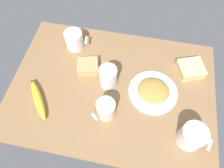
{
  "coord_description": "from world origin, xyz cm",
  "views": [
    {
      "loc": [
        8.18,
        -41.14,
        81.3
      ],
      "look_at": [
        0.0,
        0.0,
        5.0
      ],
      "focal_mm": 32.42,
      "sensor_mm": 36.0,
      "label": 1
    }
  ],
  "objects_px": {
    "banana": "(38,99)",
    "sandwich_side": "(191,69)",
    "sandwich_main": "(88,67)",
    "plate_of_food": "(153,91)",
    "coffee_mug_milky": "(192,136)",
    "coffee_mug_black": "(74,40)",
    "glass_of_milk": "(108,78)",
    "coffee_mug_spare": "(105,109)"
  },
  "relations": [
    {
      "from": "glass_of_milk",
      "to": "banana",
      "type": "height_order",
      "value": "glass_of_milk"
    },
    {
      "from": "glass_of_milk",
      "to": "sandwich_main",
      "type": "bearing_deg",
      "value": 153.29
    },
    {
      "from": "sandwich_main",
      "to": "coffee_mug_milky",
      "type": "bearing_deg",
      "value": -27.46
    },
    {
      "from": "sandwich_main",
      "to": "coffee_mug_spare",
      "type": "bearing_deg",
      "value": -57.93
    },
    {
      "from": "plate_of_food",
      "to": "coffee_mug_spare",
      "type": "height_order",
      "value": "coffee_mug_spare"
    },
    {
      "from": "coffee_mug_black",
      "to": "glass_of_milk",
      "type": "bearing_deg",
      "value": -40.97
    },
    {
      "from": "sandwich_side",
      "to": "glass_of_milk",
      "type": "xyz_separation_m",
      "value": [
        -0.35,
        -0.13,
        0.02
      ]
    },
    {
      "from": "sandwich_main",
      "to": "banana",
      "type": "height_order",
      "value": "sandwich_main"
    },
    {
      "from": "coffee_mug_milky",
      "to": "glass_of_milk",
      "type": "xyz_separation_m",
      "value": [
        -0.36,
        0.19,
        -0.0
      ]
    },
    {
      "from": "plate_of_food",
      "to": "coffee_mug_spare",
      "type": "xyz_separation_m",
      "value": [
        -0.18,
        -0.13,
        0.03
      ]
    },
    {
      "from": "coffee_mug_spare",
      "to": "sandwich_main",
      "type": "relative_size",
      "value": 0.85
    },
    {
      "from": "coffee_mug_milky",
      "to": "sandwich_side",
      "type": "distance_m",
      "value": 0.32
    },
    {
      "from": "coffee_mug_spare",
      "to": "sandwich_side",
      "type": "distance_m",
      "value": 0.44
    },
    {
      "from": "sandwich_side",
      "to": "glass_of_milk",
      "type": "bearing_deg",
      "value": -159.48
    },
    {
      "from": "sandwich_main",
      "to": "glass_of_milk",
      "type": "bearing_deg",
      "value": -26.71
    },
    {
      "from": "plate_of_food",
      "to": "sandwich_main",
      "type": "xyz_separation_m",
      "value": [
        -0.31,
        0.06,
        0.01
      ]
    },
    {
      "from": "plate_of_food",
      "to": "banana",
      "type": "distance_m",
      "value": 0.49
    },
    {
      "from": "coffee_mug_black",
      "to": "coffee_mug_milky",
      "type": "bearing_deg",
      "value": -33.0
    },
    {
      "from": "coffee_mug_black",
      "to": "coffee_mug_milky",
      "type": "xyz_separation_m",
      "value": [
        0.56,
        -0.36,
        0.0
      ]
    },
    {
      "from": "coffee_mug_milky",
      "to": "banana",
      "type": "xyz_separation_m",
      "value": [
        -0.63,
        0.04,
        -0.03
      ]
    },
    {
      "from": "sandwich_side",
      "to": "sandwich_main",
      "type": "bearing_deg",
      "value": -170.18
    },
    {
      "from": "coffee_mug_black",
      "to": "coffee_mug_spare",
      "type": "xyz_separation_m",
      "value": [
        0.22,
        -0.32,
        0.0
      ]
    },
    {
      "from": "plate_of_food",
      "to": "sandwich_main",
      "type": "distance_m",
      "value": 0.31
    },
    {
      "from": "plate_of_food",
      "to": "glass_of_milk",
      "type": "height_order",
      "value": "glass_of_milk"
    },
    {
      "from": "coffee_mug_spare",
      "to": "sandwich_main",
      "type": "xyz_separation_m",
      "value": [
        -0.12,
        0.2,
        -0.02
      ]
    },
    {
      "from": "plate_of_food",
      "to": "coffee_mug_milky",
      "type": "bearing_deg",
      "value": -48.72
    },
    {
      "from": "sandwich_side",
      "to": "glass_of_milk",
      "type": "height_order",
      "value": "glass_of_milk"
    },
    {
      "from": "coffee_mug_spare",
      "to": "glass_of_milk",
      "type": "bearing_deg",
      "value": 96.69
    },
    {
      "from": "coffee_mug_spare",
      "to": "glass_of_milk",
      "type": "distance_m",
      "value": 0.14
    },
    {
      "from": "coffee_mug_black",
      "to": "coffee_mug_spare",
      "type": "relative_size",
      "value": 1.15
    },
    {
      "from": "banana",
      "to": "coffee_mug_spare",
      "type": "bearing_deg",
      "value": 0.61
    },
    {
      "from": "plate_of_food",
      "to": "banana",
      "type": "bearing_deg",
      "value": -163.98
    },
    {
      "from": "banana",
      "to": "sandwich_side",
      "type": "bearing_deg",
      "value": 23.94
    },
    {
      "from": "sandwich_main",
      "to": "plate_of_food",
      "type": "bearing_deg",
      "value": -11.62
    },
    {
      "from": "glass_of_milk",
      "to": "coffee_mug_black",
      "type": "bearing_deg",
      "value": 139.03
    },
    {
      "from": "plate_of_food",
      "to": "sandwich_side",
      "type": "height_order",
      "value": "sandwich_side"
    },
    {
      "from": "coffee_mug_black",
      "to": "banana",
      "type": "relative_size",
      "value": 0.61
    },
    {
      "from": "coffee_mug_milky",
      "to": "banana",
      "type": "distance_m",
      "value": 0.63
    },
    {
      "from": "coffee_mug_black",
      "to": "coffee_mug_milky",
      "type": "distance_m",
      "value": 0.67
    },
    {
      "from": "coffee_mug_milky",
      "to": "sandwich_side",
      "type": "height_order",
      "value": "coffee_mug_milky"
    },
    {
      "from": "banana",
      "to": "plate_of_food",
      "type": "bearing_deg",
      "value": 16.02
    },
    {
      "from": "glass_of_milk",
      "to": "banana",
      "type": "relative_size",
      "value": 0.59
    }
  ]
}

